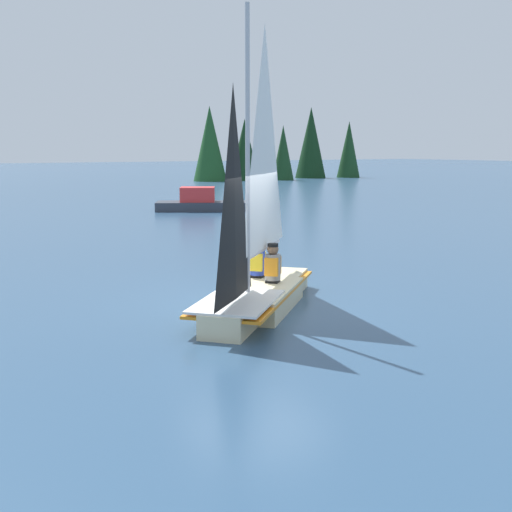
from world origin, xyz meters
TOP-DOWN VIEW (x-y plane):
  - ground_plane at (0.00, 0.00)m, footprint 260.00×260.00m
  - sailboat_main at (-0.02, -0.02)m, footprint 4.02×3.90m
  - sailor_helm at (-0.54, -0.26)m, footprint 0.43×0.42m
  - sailor_crew at (-0.55, -0.85)m, footprint 0.43×0.42m
  - motorboat_distant at (-7.84, -17.84)m, footprint 4.86×3.66m
  - treeline_shore at (-28.39, -43.05)m, footprint 18.57×5.04m

SIDE VIEW (x-z plane):
  - ground_plane at x=0.00m, z-range 0.00..0.00m
  - motorboat_distant at x=-7.84m, z-range -0.17..0.96m
  - sailor_helm at x=-0.54m, z-range 0.05..1.21m
  - sailor_crew at x=-0.55m, z-range 0.05..1.21m
  - sailboat_main at x=-0.02m, z-range -1.83..3.53m
  - treeline_shore at x=-28.39m, z-range -0.37..6.76m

